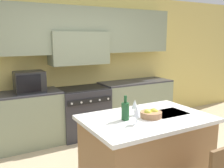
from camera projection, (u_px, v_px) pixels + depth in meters
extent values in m
cube|color=#DBC166|center=(75.00, 63.00, 4.88)|extent=(10.00, 0.06, 2.70)
cube|color=gray|center=(78.00, 30.00, 4.60)|extent=(3.98, 0.34, 0.85)
cube|color=gray|center=(79.00, 48.00, 4.63)|extent=(1.10, 0.40, 0.60)
cube|color=gray|center=(15.00, 122.00, 4.17)|extent=(1.54, 0.62, 0.91)
cube|color=#333338|center=(13.00, 95.00, 4.08)|extent=(1.54, 0.62, 0.03)
cube|color=gray|center=(135.00, 103.00, 5.34)|extent=(1.54, 0.62, 0.91)
cube|color=#333338|center=(136.00, 82.00, 5.26)|extent=(1.54, 0.62, 0.03)
cube|color=#2D2D33|center=(83.00, 112.00, 4.74)|extent=(0.90, 0.66, 0.91)
cube|color=black|center=(83.00, 88.00, 4.65)|extent=(0.86, 0.61, 0.01)
cube|color=black|center=(90.00, 101.00, 4.39)|extent=(0.83, 0.02, 0.09)
cylinder|color=silver|center=(72.00, 104.00, 4.21)|extent=(0.04, 0.02, 0.04)
cylinder|color=silver|center=(81.00, 102.00, 4.30)|extent=(0.04, 0.02, 0.04)
cylinder|color=silver|center=(91.00, 101.00, 4.38)|extent=(0.04, 0.02, 0.04)
cylinder|color=silver|center=(100.00, 100.00, 4.47)|extent=(0.04, 0.02, 0.04)
cylinder|color=silver|center=(108.00, 99.00, 4.55)|extent=(0.04, 0.02, 0.04)
cube|color=black|center=(30.00, 82.00, 4.18)|extent=(0.48, 0.37, 0.35)
cube|color=black|center=(29.00, 84.00, 3.99)|extent=(0.38, 0.01, 0.29)
cube|color=olive|center=(146.00, 156.00, 3.00)|extent=(1.39, 0.90, 0.89)
cube|color=white|center=(147.00, 119.00, 2.92)|extent=(1.48, 0.98, 0.04)
cube|color=#2D2D30|center=(168.00, 113.00, 3.07)|extent=(0.44, 0.32, 0.01)
cylinder|color=#B2B2B7|center=(158.00, 109.00, 3.24)|extent=(0.02, 0.02, 0.00)
cylinder|color=#194723|center=(125.00, 111.00, 2.79)|extent=(0.09, 0.09, 0.20)
cylinder|color=#194723|center=(125.00, 99.00, 2.77)|extent=(0.03, 0.03, 0.08)
cylinder|color=white|center=(137.00, 124.00, 2.67)|extent=(0.07, 0.07, 0.01)
cylinder|color=white|center=(137.00, 120.00, 2.66)|extent=(0.01, 0.01, 0.08)
cone|color=white|center=(137.00, 112.00, 2.65)|extent=(0.08, 0.08, 0.11)
cylinder|color=white|center=(135.00, 115.00, 2.98)|extent=(0.07, 0.07, 0.01)
cylinder|color=white|center=(135.00, 112.00, 2.97)|extent=(0.01, 0.01, 0.08)
cone|color=white|center=(135.00, 104.00, 2.95)|extent=(0.08, 0.08, 0.11)
cylinder|color=#996B47|center=(151.00, 114.00, 2.89)|extent=(0.25, 0.25, 0.07)
sphere|color=gold|center=(148.00, 113.00, 2.86)|extent=(0.09, 0.09, 0.09)
sphere|color=gold|center=(154.00, 112.00, 2.91)|extent=(0.10, 0.10, 0.10)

